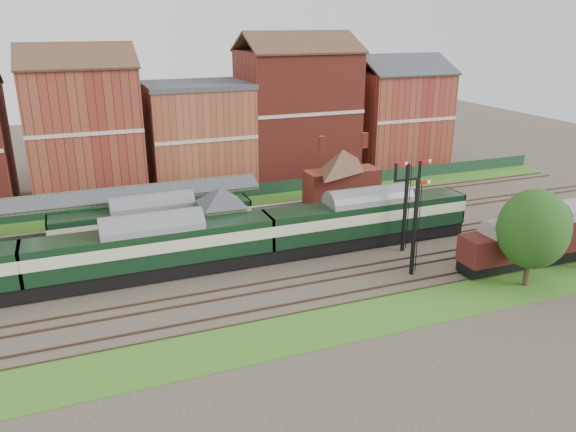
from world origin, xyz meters
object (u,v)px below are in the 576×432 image
object	(u,v)px
platform_railcar	(153,222)
goods_van_a	(494,249)
semaphore_bracket	(406,201)
signal_box	(222,217)
dmu_train	(154,247)

from	to	relation	value
platform_railcar	goods_van_a	xyz separation A→B (m)	(24.97, -15.50, -0.44)
semaphore_bracket	signal_box	bearing A→B (deg)	159.08
signal_box	platform_railcar	xyz separation A→B (m)	(-5.52, 3.25, -0.80)
goods_van_a	platform_railcar	bearing A→B (deg)	148.17
semaphore_bracket	goods_van_a	distance (m)	8.30
signal_box	dmu_train	xyz separation A→B (m)	(-6.47, -3.25, -0.62)
semaphore_bracket	goods_van_a	bearing A→B (deg)	-55.83
semaphore_bracket	platform_railcar	bearing A→B (deg)	156.35
signal_box	goods_van_a	world-z (taller)	signal_box
signal_box	semaphore_bracket	size ratio (longest dim) A/B	0.73
dmu_train	goods_van_a	size ratio (longest dim) A/B	10.23
dmu_train	platform_railcar	bearing A→B (deg)	81.67
signal_box	dmu_train	size ratio (longest dim) A/B	0.10
signal_box	goods_van_a	bearing A→B (deg)	-32.20
dmu_train	goods_van_a	bearing A→B (deg)	-19.15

